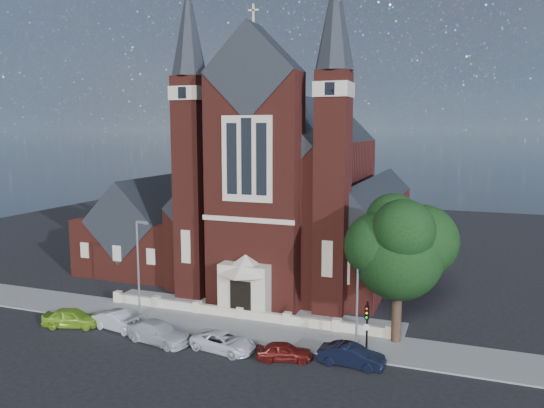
# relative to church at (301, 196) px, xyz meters

# --- Properties ---
(ground) EXTENTS (120.00, 120.00, 0.00)m
(ground) POSITION_rel_church_xyz_m (0.00, -7.94, -8.19)
(ground) COLOR black
(ground) RESTS_ON ground
(pavement_strip) EXTENTS (60.00, 5.00, 0.12)m
(pavement_strip) POSITION_rel_church_xyz_m (0.00, -18.44, -8.19)
(pavement_strip) COLOR gray
(pavement_strip) RESTS_ON ground
(forecourt_paving) EXTENTS (26.00, 3.00, 0.14)m
(forecourt_paving) POSITION_rel_church_xyz_m (0.00, -14.44, -8.19)
(forecourt_paving) COLOR gray
(forecourt_paving) RESTS_ON ground
(forecourt_wall) EXTENTS (24.00, 0.40, 0.90)m
(forecourt_wall) POSITION_rel_church_xyz_m (0.00, -16.44, -8.19)
(forecourt_wall) COLOR beige
(forecourt_wall) RESTS_ON ground
(church) EXTENTS (20.01, 34.90, 29.20)m
(church) POSITION_rel_church_xyz_m (0.00, 0.00, 0.00)
(church) COLOR #531D16
(church) RESTS_ON ground
(parish_hall) EXTENTS (12.00, 12.20, 10.24)m
(parish_hall) POSITION_rel_church_xyz_m (-16.00, -4.94, -4.17)
(parish_hall) COLOR #531D16
(parish_hall) RESTS_ON ground
(street_tree) EXTENTS (6.40, 6.60, 10.70)m
(street_tree) POSITION_rel_church_xyz_m (12.60, -17.23, -1.23)
(street_tree) COLOR black
(street_tree) RESTS_ON ground
(street_lamp_left) EXTENTS (1.16, 0.22, 8.09)m
(street_lamp_left) POSITION_rel_church_xyz_m (-7.91, -18.94, -3.59)
(street_lamp_left) COLOR gray
(street_lamp_left) RESTS_ON ground
(street_lamp_right) EXTENTS (1.16, 0.22, 8.09)m
(street_lamp_right) POSITION_rel_church_xyz_m (10.09, -18.94, -3.59)
(street_lamp_right) COLOR gray
(street_lamp_right) RESTS_ON ground
(traffic_signal) EXTENTS (0.28, 0.42, 4.00)m
(traffic_signal) POSITION_rel_church_xyz_m (11.00, -20.52, -5.60)
(traffic_signal) COLOR black
(traffic_signal) RESTS_ON ground
(car_lime_van) EXTENTS (4.77, 3.05, 1.51)m
(car_lime_van) POSITION_rel_church_xyz_m (-11.74, -22.63, -7.43)
(car_lime_van) COLOR #74A721
(car_lime_van) RESTS_ON ground
(car_silver_a) EXTENTS (4.54, 2.21, 1.43)m
(car_silver_a) POSITION_rel_church_xyz_m (-7.88, -21.92, -7.47)
(car_silver_a) COLOR #AAADB2
(car_silver_a) RESTS_ON ground
(car_silver_b) EXTENTS (5.48, 3.04, 1.50)m
(car_silver_b) POSITION_rel_church_xyz_m (-3.68, -22.91, -7.43)
(car_silver_b) COLOR silver
(car_silver_b) RESTS_ON ground
(car_white_suv) EXTENTS (5.02, 2.89, 1.32)m
(car_white_suv) POSITION_rel_church_xyz_m (1.40, -22.63, -7.53)
(car_white_suv) COLOR white
(car_white_suv) RESTS_ON ground
(car_dark_red) EXTENTS (3.98, 2.46, 1.27)m
(car_dark_red) POSITION_rel_church_xyz_m (5.88, -22.63, -7.55)
(car_dark_red) COLOR #57110F
(car_dark_red) RESTS_ON ground
(car_navy) EXTENTS (4.40, 1.69, 1.43)m
(car_navy) POSITION_rel_church_xyz_m (10.29, -21.90, -7.47)
(car_navy) COLOR black
(car_navy) RESTS_ON ground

